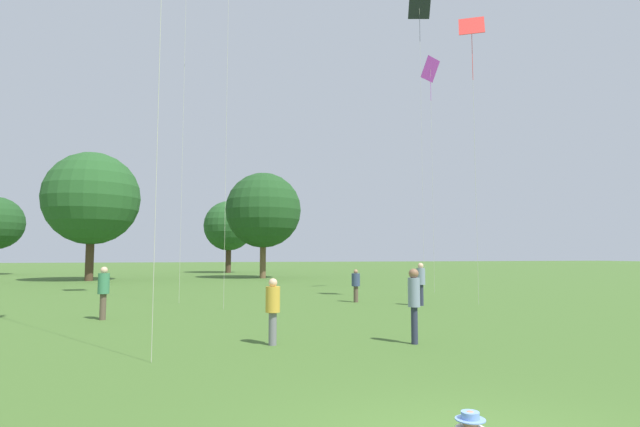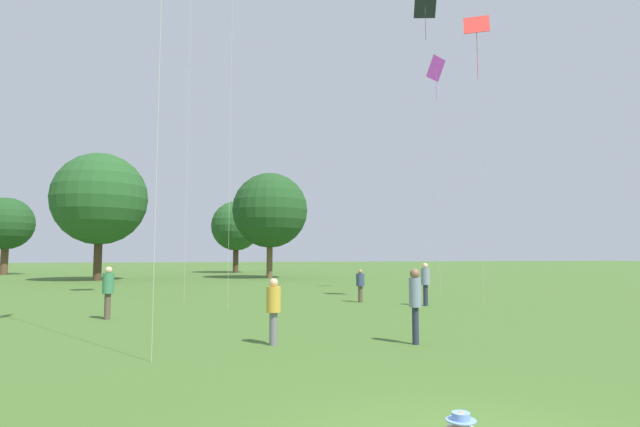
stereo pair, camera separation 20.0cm
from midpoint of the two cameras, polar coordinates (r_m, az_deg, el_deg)
name	(u,v)px [view 1 (the left image)]	position (r m, az deg, el deg)	size (l,w,h in m)	color
person_standing_0	(421,280)	(22.32, 11.20, -7.48)	(0.39, 0.39, 1.85)	#282D42
person_standing_1	(356,283)	(23.56, 3.87, -7.92)	(0.53, 0.53, 1.52)	brown
person_standing_2	(414,297)	(12.78, 10.25, -9.41)	(0.39, 0.39, 1.86)	#282D42
person_standing_4	(273,305)	(12.51, -5.88, -10.40)	(0.48, 0.48, 1.62)	slate
person_standing_5	(104,288)	(18.74, -23.79, -7.81)	(0.53, 0.53, 1.79)	brown
kite_1	(472,34)	(25.62, 16.73, 19.07)	(1.29, 1.09, 13.36)	red
kite_3	(420,15)	(36.11, 11.14, 21.39)	(1.56, 1.04, 19.19)	#1E2328
kite_4	(430,74)	(31.91, 12.33, 15.30)	(1.43, 1.17, 13.99)	#B738C6
distant_tree_0	(263,210)	(47.86, -6.61, 0.36)	(7.15, 7.15, 10.03)	brown
distant_tree_1	(92,199)	(47.10, -24.73, 1.56)	(7.94, 7.94, 11.01)	#473323
distant_tree_3	(229,226)	(62.87, -10.47, -1.41)	(6.14, 6.14, 8.87)	#473323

